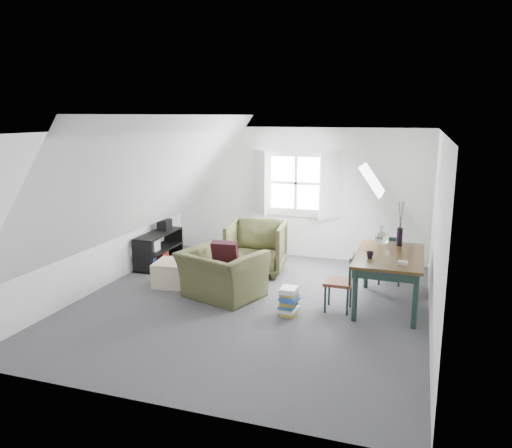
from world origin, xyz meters
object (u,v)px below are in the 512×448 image
(dining_chair_near, at_px, (341,282))
(armchair_near, at_px, (222,297))
(dining_table, at_px, (389,261))
(ottoman, at_px, (174,273))
(dining_chair_far, at_px, (390,258))
(media_shelf, at_px, (158,251))
(magazine_stack, at_px, (289,301))
(armchair_far, at_px, (256,272))

(dining_chair_near, bearing_deg, armchair_near, -106.29)
(armchair_near, bearing_deg, dining_table, -151.56)
(ottoman, distance_m, dining_table, 3.41)
(armchair_near, xyz_separation_m, dining_chair_far, (2.38, 1.47, 0.43))
(media_shelf, height_order, magazine_stack, media_shelf)
(ottoman, height_order, dining_chair_far, dining_chair_far)
(armchair_near, xyz_separation_m, magazine_stack, (1.14, -0.33, 0.19))
(armchair_near, distance_m, magazine_stack, 1.20)
(dining_chair_near, height_order, magazine_stack, dining_chair_near)
(dining_chair_far, bearing_deg, dining_table, 98.28)
(armchair_near, height_order, dining_chair_near, dining_chair_near)
(armchair_near, distance_m, dining_table, 2.55)
(armchair_near, xyz_separation_m, armchair_far, (0.10, 1.37, 0.00))
(ottoman, height_order, magazine_stack, ottoman)
(armchair_far, bearing_deg, magazine_stack, -65.83)
(armchair_near, relative_size, dining_chair_near, 1.37)
(dining_table, relative_size, magazine_stack, 4.07)
(dining_chair_far, height_order, media_shelf, dining_chair_far)
(media_shelf, bearing_deg, dining_chair_far, 1.62)
(ottoman, height_order, dining_chair_near, dining_chair_near)
(armchair_near, relative_size, dining_table, 0.72)
(armchair_far, distance_m, dining_table, 2.59)
(dining_table, relative_size, media_shelf, 1.32)
(armchair_near, relative_size, armchair_far, 1.12)
(dining_table, relative_size, dining_chair_far, 1.90)
(armchair_near, distance_m, ottoman, 1.01)
(media_shelf, bearing_deg, dining_chair_near, -20.04)
(magazine_stack, bearing_deg, armchair_far, 121.47)
(ottoman, bearing_deg, armchair_far, 45.74)
(armchair_near, height_order, ottoman, ottoman)
(dining_chair_far, xyz_separation_m, media_shelf, (-4.14, -0.29, -0.16))
(dining_table, bearing_deg, media_shelf, 169.66)
(armchair_far, bearing_deg, dining_chair_near, -45.23)
(dining_table, relative_size, dining_chair_near, 1.91)
(dining_table, distance_m, media_shelf, 4.26)
(dining_table, height_order, dining_chair_near, dining_chair_near)
(armchair_far, bearing_deg, dining_chair_far, -4.79)
(ottoman, relative_size, dining_chair_near, 0.72)
(ottoman, distance_m, dining_chair_far, 3.54)
(ottoman, relative_size, dining_chair_far, 0.72)
(armchair_near, height_order, media_shelf, media_shelf)
(armchair_far, height_order, magazine_stack, armchair_far)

